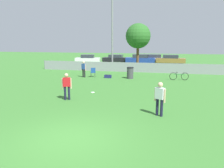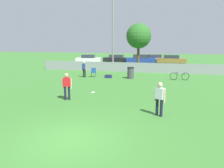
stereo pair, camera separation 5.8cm
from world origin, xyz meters
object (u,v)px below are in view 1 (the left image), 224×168
(parked_car_blue, at_px, (140,59))
(frisbee_disc, at_px, (93,92))
(tree_near_pole, at_px, (138,36))
(spectator_in_blue, at_px, (84,68))
(light_pole, at_px, (112,25))
(parked_car_silver, at_px, (154,59))
(parked_car_white, at_px, (88,59))
(bicycle_sideline, at_px, (179,76))
(parked_car_tan, at_px, (171,59))
(player_thrower_red, at_px, (67,85))
(player_receiver_white, at_px, (160,96))
(gear_bag_sideline, at_px, (108,76))
(folding_chair_sideline, at_px, (93,72))
(parked_car_dark, at_px, (116,59))
(trash_bin, at_px, (130,73))

(parked_car_blue, bearing_deg, frisbee_disc, -95.58)
(tree_near_pole, height_order, spectator_in_blue, tree_near_pole)
(spectator_in_blue, relative_size, parked_car_blue, 0.34)
(light_pole, distance_m, parked_car_silver, 12.32)
(tree_near_pole, distance_m, parked_car_white, 11.43)
(bicycle_sideline, distance_m, parked_car_tan, 15.49)
(light_pole, xyz_separation_m, parked_car_blue, (2.39, 9.25, -4.72))
(player_thrower_red, bearing_deg, player_receiver_white, -36.14)
(bicycle_sideline, xyz_separation_m, gear_bag_sideline, (-6.57, -0.35, -0.21))
(player_receiver_white, height_order, player_thrower_red, same)
(folding_chair_sideline, relative_size, parked_car_blue, 0.20)
(player_receiver_white, distance_m, gear_bag_sideline, 11.31)
(tree_near_pole, height_order, parked_car_tan, tree_near_pole)
(gear_bag_sideline, distance_m, parked_car_blue, 15.27)
(light_pole, xyz_separation_m, parked_car_silver, (4.53, 10.43, -4.75))
(gear_bag_sideline, height_order, parked_car_blue, parked_car_blue)
(gear_bag_sideline, distance_m, parked_car_white, 14.81)
(light_pole, xyz_separation_m, frisbee_disc, (1.56, -12.18, -5.41))
(spectator_in_blue, height_order, frisbee_disc, spectator_in_blue)
(bicycle_sideline, bearing_deg, frisbee_disc, -139.72)
(player_thrower_red, bearing_deg, spectator_in_blue, 84.92)
(light_pole, distance_m, tree_near_pole, 3.37)
(parked_car_white, distance_m, parked_car_dark, 4.79)
(parked_car_dark, bearing_deg, folding_chair_sideline, -85.80)
(parked_car_silver, bearing_deg, tree_near_pole, -105.81)
(spectator_in_blue, bearing_deg, trash_bin, -153.15)
(tree_near_pole, height_order, folding_chair_sideline, tree_near_pole)
(spectator_in_blue, xyz_separation_m, parked_car_silver, (5.90, 16.58, -0.24))
(parked_car_dark, relative_size, parked_car_tan, 0.95)
(parked_car_white, xyz_separation_m, parked_car_silver, (10.31, 3.21, -0.01))
(light_pole, height_order, parked_car_blue, light_pole)
(frisbee_disc, distance_m, parked_car_dark, 22.26)
(folding_chair_sideline, distance_m, parked_car_dark, 15.61)
(frisbee_disc, relative_size, parked_car_tan, 0.06)
(bicycle_sideline, relative_size, parked_car_dark, 0.40)
(parked_car_white, bearing_deg, tree_near_pole, -48.28)
(parked_car_dark, distance_m, parked_car_silver, 6.31)
(light_pole, height_order, parked_car_tan, light_pole)
(tree_near_pole, bearing_deg, player_thrower_red, -98.70)
(spectator_in_blue, height_order, parked_car_blue, spectator_in_blue)
(spectator_in_blue, height_order, trash_bin, spectator_in_blue)
(light_pole, relative_size, parked_car_dark, 2.17)
(folding_chair_sideline, height_order, trash_bin, trash_bin)
(light_pole, xyz_separation_m, trash_bin, (3.13, -5.85, -4.88))
(folding_chair_sideline, relative_size, bicycle_sideline, 0.54)
(bicycle_sideline, xyz_separation_m, parked_car_silver, (-3.03, 16.03, 0.32))
(spectator_in_blue, xyz_separation_m, bicycle_sideline, (8.94, 0.55, -0.56))
(folding_chair_sideline, distance_m, parked_car_silver, 16.95)
(gear_bag_sideline, relative_size, parked_car_tan, 0.14)
(frisbee_disc, height_order, parked_car_silver, parked_car_silver)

